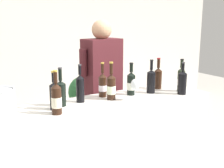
{
  "coord_description": "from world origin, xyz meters",
  "views": [
    {
      "loc": [
        -1.18,
        -2.13,
        1.74
      ],
      "look_at": [
        0.09,
        0.0,
        1.17
      ],
      "focal_mm": 45.92,
      "sensor_mm": 36.0,
      "label": 1
    }
  ],
  "objects": [
    {
      "name": "potted_shrub",
      "position": [
        0.47,
        1.32,
        0.65
      ],
      "size": [
        0.53,
        0.57,
        0.99
      ],
      "color": "brown",
      "rests_on": "ground_plane"
    },
    {
      "name": "counter",
      "position": [
        0.0,
        0.0,
        0.51
      ],
      "size": [
        2.12,
        0.55,
        1.02
      ],
      "primitive_type": "cube",
      "color": "beige",
      "rests_on": "ground_plane"
    },
    {
      "name": "wine_bottle_1",
      "position": [
        -0.46,
        -0.11,
        1.14
      ],
      "size": [
        0.08,
        0.08,
        0.34
      ],
      "color": "black",
      "rests_on": "counter"
    },
    {
      "name": "wine_bottle_0",
      "position": [
        0.73,
        0.13,
        1.14
      ],
      "size": [
        0.08,
        0.08,
        0.32
      ],
      "color": "black",
      "rests_on": "counter"
    },
    {
      "name": "ice_bucket",
      "position": [
        -0.84,
        0.05,
        1.12
      ],
      "size": [
        0.22,
        0.22,
        0.21
      ],
      "color": "silver",
      "rests_on": "counter"
    },
    {
      "name": "wall_back",
      "position": [
        0.0,
        2.6,
        1.4
      ],
      "size": [
        8.0,
        0.1,
        2.8
      ],
      "primitive_type": "cube",
      "color": "beige",
      "rests_on": "ground_plane"
    },
    {
      "name": "wine_bottle_7",
      "position": [
        0.86,
        -0.07,
        1.14
      ],
      "size": [
        0.07,
        0.07,
        0.33
      ],
      "color": "black",
      "rests_on": "counter"
    },
    {
      "name": "wine_bottle_4",
      "position": [
        0.35,
        0.07,
        1.13
      ],
      "size": [
        0.08,
        0.08,
        0.31
      ],
      "color": "black",
      "rests_on": "counter"
    },
    {
      "name": "wine_bottle_6",
      "position": [
        -0.36,
        0.08,
        1.14
      ],
      "size": [
        0.08,
        0.08,
        0.33
      ],
      "color": "black",
      "rests_on": "counter"
    },
    {
      "name": "wine_bottle_2",
      "position": [
        0.56,
        0.03,
        1.14
      ],
      "size": [
        0.08,
        0.08,
        0.33
      ],
      "color": "black",
      "rests_on": "counter"
    },
    {
      "name": "wine_bottle_8",
      "position": [
        -0.17,
        0.1,
        1.15
      ],
      "size": [
        0.07,
        0.07,
        0.34
      ],
      "color": "black",
      "rests_on": "counter"
    },
    {
      "name": "person_server",
      "position": [
        0.31,
        0.58,
        0.85
      ],
      "size": [
        0.56,
        0.29,
        1.73
      ],
      "color": "black",
      "rests_on": "ground_plane"
    },
    {
      "name": "wine_glass",
      "position": [
        0.27,
        -0.11,
        1.16
      ],
      "size": [
        0.08,
        0.08,
        0.2
      ],
      "color": "silver",
      "rests_on": "counter"
    },
    {
      "name": "wine_bottle_3",
      "position": [
        0.79,
        -0.16,
        1.14
      ],
      "size": [
        0.08,
        0.08,
        0.31
      ],
      "color": "black",
      "rests_on": "counter"
    },
    {
      "name": "wine_bottle_10",
      "position": [
        -0.44,
        0.01,
        1.14
      ],
      "size": [
        0.08,
        0.08,
        0.32
      ],
      "color": "black",
      "rests_on": "counter"
    },
    {
      "name": "wine_bottle_5",
      "position": [
        0.1,
        0.03,
        1.14
      ],
      "size": [
        0.08,
        0.08,
        0.34
      ],
      "color": "black",
      "rests_on": "counter"
    },
    {
      "name": "wine_bottle_9",
      "position": [
        0.08,
        0.15,
        1.13
      ],
      "size": [
        0.07,
        0.07,
        0.33
      ],
      "color": "black",
      "rests_on": "counter"
    }
  ]
}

